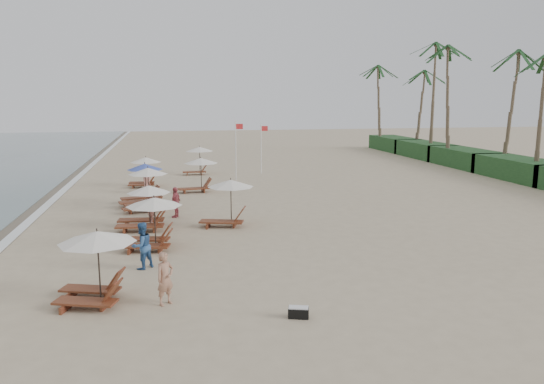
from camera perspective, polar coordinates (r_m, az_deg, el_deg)
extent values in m
plane|color=tan|center=(21.39, 0.48, -6.28)|extent=(160.00, 160.00, 0.00)
cube|color=#6B5E4C|center=(31.78, -26.25, -1.85)|extent=(3.20, 140.00, 0.01)
cube|color=white|center=(31.46, -23.97, -1.77)|extent=(0.50, 140.00, 0.02)
cube|color=#193D1C|center=(43.70, 25.63, 2.30)|extent=(3.20, 8.00, 1.60)
cube|color=#193D1C|center=(49.85, 20.49, 3.53)|extent=(3.20, 8.00, 1.60)
cube|color=#193D1C|center=(56.32, 16.49, 4.46)|extent=(3.20, 8.00, 1.60)
cube|color=#193D1C|center=(63.02, 13.32, 5.18)|extent=(3.20, 8.00, 1.60)
cylinder|color=brown|center=(42.07, 27.41, 6.96)|extent=(0.36, 0.36, 9.00)
cylinder|color=brown|center=(46.75, 24.34, 7.91)|extent=(0.36, 0.36, 9.80)
cylinder|color=brown|center=(50.13, 19.20, 8.80)|extent=(0.36, 0.36, 10.60)
cylinder|color=brown|center=(55.10, 17.28, 9.41)|extent=(0.36, 0.36, 11.40)
cylinder|color=brown|center=(60.15, 15.61, 8.38)|extent=(0.36, 0.36, 9.00)
cylinder|color=brown|center=(64.09, 12.05, 8.98)|extent=(0.36, 0.36, 9.80)
cylinder|color=black|center=(16.55, -18.48, -7.95)|extent=(0.05, 0.05, 2.14)
cone|color=silver|center=(16.28, -18.68, -4.70)|extent=(2.30, 2.30, 0.35)
cylinder|color=black|center=(21.83, -12.75, -3.42)|extent=(0.05, 0.05, 2.05)
cone|color=silver|center=(21.63, -12.85, -1.04)|extent=(2.28, 2.28, 0.35)
cylinder|color=black|center=(25.15, -13.33, -1.70)|extent=(0.05, 0.05, 1.99)
cone|color=silver|center=(24.98, -13.41, 0.31)|extent=(2.04, 2.04, 0.35)
cylinder|color=black|center=(29.21, -13.41, 0.23)|extent=(0.05, 0.05, 2.29)
cone|color=silver|center=(29.05, -13.50, 2.26)|extent=(2.12, 2.12, 0.35)
cylinder|color=black|center=(30.97, -13.73, 0.80)|extent=(0.05, 0.05, 2.31)
cone|color=#3A4EAB|center=(30.82, -13.82, 2.73)|extent=(2.05, 2.05, 0.35)
cylinder|color=black|center=(37.21, -13.67, 2.10)|extent=(0.05, 0.05, 1.99)
cone|color=silver|center=(37.10, -13.73, 3.46)|extent=(2.12, 2.12, 0.35)
cylinder|color=black|center=(25.25, -4.52, -1.23)|extent=(0.05, 0.05, 2.15)
cone|color=silver|center=(25.07, -4.56, 0.96)|extent=(2.24, 2.24, 0.35)
cylinder|color=black|center=(34.61, -7.79, 1.84)|extent=(0.05, 0.05, 2.15)
cone|color=silver|center=(34.48, -7.83, 3.44)|extent=(2.24, 2.24, 0.35)
cylinder|color=black|center=(42.55, -7.95, 3.40)|extent=(0.05, 0.05, 2.15)
cone|color=silver|center=(42.44, -7.98, 4.71)|extent=(2.24, 2.24, 0.35)
imported|color=#A17057|center=(15.95, -11.67, -9.30)|extent=(0.70, 0.67, 1.62)
imported|color=#2E568C|center=(19.35, -14.12, -5.75)|extent=(1.06, 1.03, 1.72)
imported|color=#905549|center=(25.34, -13.04, -1.96)|extent=(0.83, 1.19, 1.69)
imported|color=#AF464F|center=(27.25, -10.54, -1.11)|extent=(0.75, 1.01, 1.60)
imported|color=#A06257|center=(34.57, -13.65, 1.13)|extent=(0.74, 0.89, 1.55)
cube|color=black|center=(14.99, 2.93, -13.13)|extent=(0.64, 0.45, 0.29)
cube|color=silver|center=(14.93, 2.94, -12.58)|extent=(0.61, 0.42, 0.04)
cylinder|color=silver|center=(38.82, -4.01, 4.52)|extent=(0.08, 0.08, 4.44)
cube|color=red|center=(38.72, -3.63, 7.21)|extent=(0.55, 0.02, 0.40)
cylinder|color=silver|center=(42.34, -1.20, 4.78)|extent=(0.08, 0.08, 4.08)
cube|color=red|center=(42.26, -0.84, 7.00)|extent=(0.55, 0.02, 0.40)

